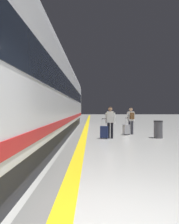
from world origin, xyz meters
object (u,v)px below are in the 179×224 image
passenger_mid (110,120)px  waste_bin (158,129)px  high_speed_train (20,81)px  suitcase_near (126,129)px  suitcase_mid (104,132)px  passenger_near (131,118)px

passenger_mid → waste_bin: size_ratio=1.80×
high_speed_train → waste_bin: high_speed_train is taller
passenger_mid → waste_bin: 2.54m
suitcase_near → suitcase_mid: size_ratio=0.97×
high_speed_train → suitcase_near: size_ratio=32.75×
waste_bin → passenger_mid: bearing=-177.1°
passenger_mid → waste_bin: passenger_mid is taller
suitcase_near → passenger_mid: bearing=-125.1°
high_speed_train → passenger_near: (4.89, 5.28, -1.55)m
passenger_near → passenger_mid: bearing=-127.6°
passenger_mid → suitcase_near: bearing=54.9°
waste_bin → suitcase_near: bearing=136.2°
passenger_mid → high_speed_train: bearing=-135.1°
passenger_near → high_speed_train: bearing=-132.8°
suitcase_near → high_speed_train: bearing=-132.4°
suitcase_mid → waste_bin: 2.83m
suitcase_near → passenger_near: bearing=41.6°
suitcase_near → waste_bin: size_ratio=1.10×
high_speed_train → passenger_near: size_ratio=20.40×
passenger_near → passenger_mid: passenger_mid is taller
suitcase_near → passenger_mid: passenger_mid is taller
passenger_near → passenger_mid: 2.27m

